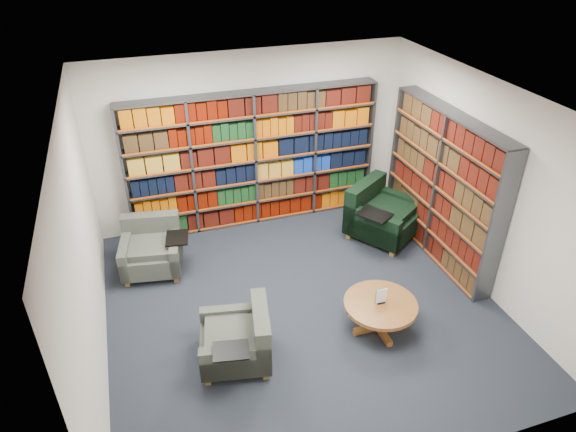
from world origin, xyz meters
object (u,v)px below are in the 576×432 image
object	(u,v)px
chair_green_right	(379,215)
coffee_table	(380,308)
chair_teal_left	(152,249)
chair_teal_front	(242,340)

from	to	relation	value
chair_green_right	coffee_table	distance (m)	2.22
chair_teal_left	coffee_table	xyz separation A→B (m)	(2.54, -2.23, 0.04)
chair_green_right	chair_teal_front	xyz separation A→B (m)	(-2.73, -1.93, -0.06)
chair_teal_left	chair_green_right	bearing A→B (deg)	-3.95
chair_green_right	chair_teal_left	bearing A→B (deg)	176.05
chair_teal_left	chair_green_right	world-z (taller)	chair_green_right
chair_teal_left	chair_teal_front	world-z (taller)	chair_teal_left
chair_green_right	chair_teal_front	bearing A→B (deg)	-144.66
chair_green_right	coffee_table	size ratio (longest dim) A/B	1.46
chair_teal_front	coffee_table	bearing A→B (deg)	-1.68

